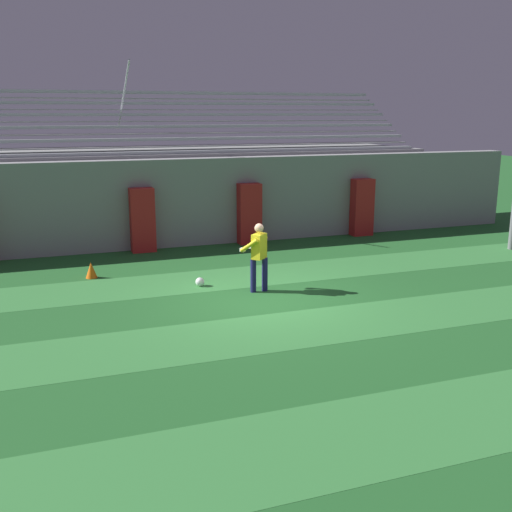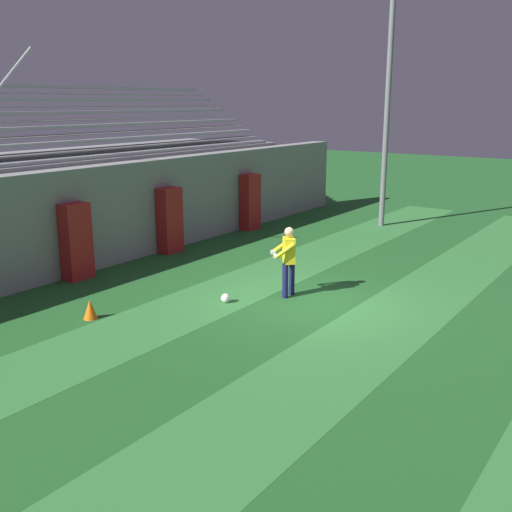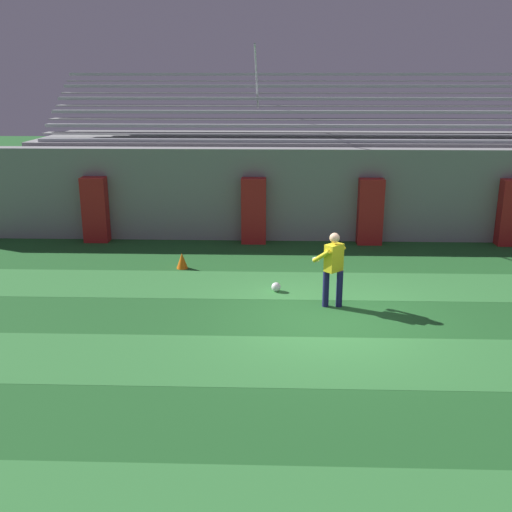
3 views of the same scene
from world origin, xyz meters
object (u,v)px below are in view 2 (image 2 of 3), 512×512
at_px(padding_pillar_gate_right, 170,220).
at_px(soccer_ball, 226,298).
at_px(padding_pillar_far_right, 250,202).
at_px(goalkeeper, 288,257).
at_px(padding_pillar_gate_left, 76,242).
at_px(floodlight_pole, 389,71).
at_px(traffic_cone, 90,309).

distance_m(padding_pillar_gate_right, soccer_ball, 5.23).
height_order(padding_pillar_far_right, goalkeeper, padding_pillar_far_right).
xyz_separation_m(padding_pillar_gate_left, goalkeeper, (1.91, -5.23, -0.04)).
height_order(padding_pillar_gate_left, padding_pillar_far_right, same).
distance_m(padding_pillar_gate_left, padding_pillar_far_right, 7.66).
relative_size(padding_pillar_gate_right, padding_pillar_far_right, 1.00).
height_order(padding_pillar_gate_right, goalkeeper, padding_pillar_gate_right).
relative_size(floodlight_pole, goalkeeper, 5.30).
distance_m(floodlight_pole, soccer_ball, 11.68).
xyz_separation_m(padding_pillar_gate_right, soccer_ball, (-2.81, -4.32, -0.88)).
bearing_deg(floodlight_pole, soccer_ball, -176.05).
height_order(padding_pillar_far_right, floodlight_pole, floodlight_pole).
height_order(padding_pillar_far_right, soccer_ball, padding_pillar_far_right).
xyz_separation_m(padding_pillar_far_right, soccer_ball, (-6.98, -4.32, -0.88)).
xyz_separation_m(padding_pillar_gate_right, goalkeeper, (-1.58, -5.23, -0.04)).
distance_m(padding_pillar_gate_left, traffic_cone, 3.27).
bearing_deg(soccer_ball, padding_pillar_gate_right, 57.02).
distance_m(padding_pillar_far_right, goalkeeper, 7.78).
bearing_deg(padding_pillar_far_right, goalkeeper, -137.75).
xyz_separation_m(padding_pillar_gate_left, traffic_cone, (-1.80, -2.61, -0.78)).
bearing_deg(padding_pillar_gate_left, soccer_ball, -81.02).
height_order(padding_pillar_gate_left, padding_pillar_gate_right, same).
height_order(goalkeeper, soccer_ball, goalkeeper).
height_order(floodlight_pole, traffic_cone, floodlight_pole).
bearing_deg(padding_pillar_gate_right, padding_pillar_gate_left, 180.00).
xyz_separation_m(padding_pillar_gate_left, floodlight_pole, (11.01, -3.61, 4.53)).
bearing_deg(traffic_cone, padding_pillar_gate_left, 55.51).
relative_size(padding_pillar_gate_right, floodlight_pole, 0.22).
distance_m(padding_pillar_gate_right, goalkeeper, 5.46).
height_order(padding_pillar_gate_left, floodlight_pole, floodlight_pole).
bearing_deg(floodlight_pole, goalkeeper, -169.92).
relative_size(padding_pillar_gate_left, soccer_ball, 9.01).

